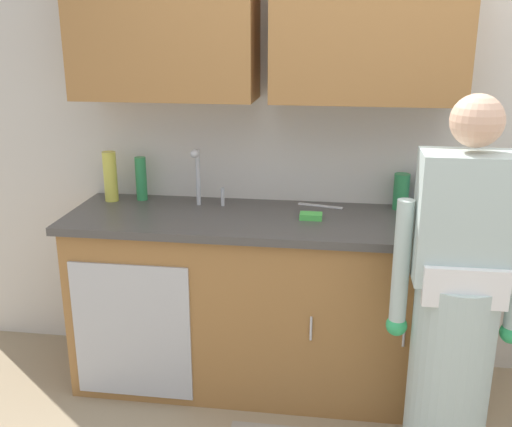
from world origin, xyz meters
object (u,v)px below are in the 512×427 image
(bottle_water_tall, at_px, (425,191))
(cup_by_sink, at_px, (419,219))
(person_at_sink, at_px, (455,322))
(bottle_dish_liquid, at_px, (110,176))
(knife_on_counter, at_px, (320,206))
(bottle_water_short, at_px, (141,179))
(sink, at_px, (200,216))
(sponge, at_px, (311,216))
(bottle_soap, at_px, (401,192))

(bottle_water_tall, bearing_deg, cup_by_sink, -102.27)
(person_at_sink, distance_m, bottle_dish_liquid, 1.90)
(bottle_dish_liquid, distance_m, knife_on_counter, 1.14)
(cup_by_sink, bearing_deg, bottle_dish_liquid, 171.85)
(bottle_water_short, relative_size, cup_by_sink, 2.93)
(cup_by_sink, bearing_deg, sink, 175.94)
(cup_by_sink, bearing_deg, person_at_sink, -76.30)
(bottle_dish_liquid, relative_size, sponge, 2.47)
(knife_on_counter, bearing_deg, bottle_dish_liquid, 16.27)
(sink, distance_m, person_at_sink, 1.33)
(bottle_soap, distance_m, sponge, 0.52)
(person_at_sink, bearing_deg, bottle_water_tall, 94.08)
(person_at_sink, distance_m, sponge, 0.86)
(bottle_water_tall, relative_size, bottle_soap, 1.11)
(person_at_sink, relative_size, knife_on_counter, 6.75)
(sink, distance_m, bottle_water_short, 0.44)
(bottle_soap, bearing_deg, bottle_water_short, -179.29)
(bottle_soap, relative_size, knife_on_counter, 0.78)
(sponge, bearing_deg, bottle_water_short, 166.91)
(bottle_water_short, bearing_deg, person_at_sink, -25.45)
(knife_on_counter, bearing_deg, bottle_soap, -164.86)
(person_at_sink, xyz_separation_m, cup_by_sink, (-0.11, 0.47, 0.29))
(sink, distance_m, bottle_dish_liquid, 0.57)
(knife_on_counter, height_order, sponge, sponge)
(sink, bearing_deg, bottle_water_short, 151.94)
(person_at_sink, height_order, bottle_soap, person_at_sink)
(bottle_water_tall, height_order, sponge, bottle_water_tall)
(bottle_dish_liquid, bearing_deg, sink, -16.22)
(sponge, bearing_deg, bottle_water_tall, 21.42)
(bottle_soap, bearing_deg, bottle_water_tall, -5.49)
(bottle_water_short, relative_size, knife_on_counter, 0.99)
(bottle_water_short, xyz_separation_m, cup_by_sink, (1.45, -0.27, -0.08))
(sink, height_order, bottle_soap, sink)
(bottle_water_short, bearing_deg, bottle_dish_liquid, -164.25)
(sink, bearing_deg, bottle_water_tall, 10.14)
(bottle_soap, xyz_separation_m, knife_on_counter, (-0.41, -0.01, -0.09))
(bottle_soap, distance_m, knife_on_counter, 0.42)
(cup_by_sink, distance_m, knife_on_counter, 0.55)
(bottle_dish_liquid, bearing_deg, sponge, -9.03)
(sink, xyz_separation_m, bottle_dish_liquid, (-0.53, 0.15, 0.15))
(bottle_dish_liquid, distance_m, cup_by_sink, 1.63)
(person_at_sink, xyz_separation_m, knife_on_counter, (-0.59, 0.75, 0.25))
(bottle_dish_liquid, bearing_deg, cup_by_sink, -8.15)
(bottle_soap, height_order, knife_on_counter, bottle_soap)
(bottle_water_tall, bearing_deg, bottle_soap, 174.51)
(knife_on_counter, xyz_separation_m, sponge, (-0.04, -0.23, 0.01))
(knife_on_counter, bearing_deg, sponge, 94.11)
(sink, relative_size, person_at_sink, 0.31)
(knife_on_counter, bearing_deg, bottle_water_short, 14.09)
(sink, xyz_separation_m, person_at_sink, (1.19, -0.55, -0.23))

